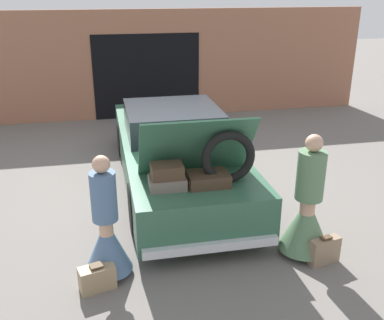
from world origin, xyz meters
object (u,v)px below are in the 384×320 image
Objects in this scene: car at (176,151)px; suitcase_beside_left_person at (97,278)px; person_left at (107,234)px; suitcase_beside_right_person at (325,251)px; person_right at (307,214)px.

suitcase_beside_left_person is (-1.44, -2.84, -0.46)m from car.
car is 2.87m from person_left.
suitcase_beside_right_person is (1.45, -2.88, -0.43)m from car.
suitcase_beside_left_person is at bearing 179.08° from suitcase_beside_right_person.
car is 2.91m from person_right.
car is 3.17× the size of person_right.
person_right is (2.58, -0.05, 0.03)m from person_left.
person_right reaches higher than suitcase_beside_left_person.
car is 11.66× the size of suitcase_beside_left_person.
car is at bearing 63.15° from suitcase_beside_left_person.
suitcase_beside_left_person is at bearing -116.85° from car.
person_left is 3.63× the size of suitcase_beside_right_person.
suitcase_beside_right_person is (2.89, -0.05, 0.03)m from suitcase_beside_left_person.
person_right is at bearing 4.76° from suitcase_beside_left_person.
person_left reaches higher than suitcase_beside_left_person.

